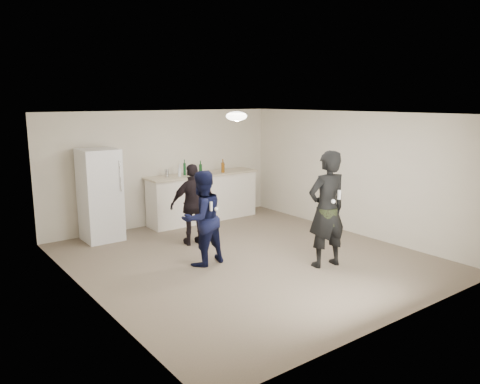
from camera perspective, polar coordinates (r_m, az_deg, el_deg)
floor at (r=8.27m, az=0.84°, el=-8.06°), size 6.00×6.00×0.00m
ceiling at (r=7.81m, az=0.89°, el=9.53°), size 6.00×6.00×0.00m
wall_back at (r=10.45m, az=-9.24°, el=2.93°), size 6.00×0.00×6.00m
wall_front at (r=5.92m, az=18.92°, el=-3.88°), size 6.00×0.00×6.00m
wall_left at (r=6.67m, az=-18.23°, el=-2.17°), size 0.00×6.00×6.00m
wall_right at (r=9.84m, az=13.67°, el=2.25°), size 0.00×6.00×6.00m
counter at (r=10.68m, az=-4.51°, el=-0.73°), size 2.60×0.56×1.05m
counter_top at (r=10.58m, az=-4.55°, el=2.16°), size 2.68×0.64×0.04m
fridge at (r=9.51m, az=-16.68°, el=-0.36°), size 0.70×0.70×1.80m
fridge_handle at (r=9.20m, az=-14.39°, el=1.92°), size 0.02×0.02×0.60m
ceiling_dome at (r=8.05m, az=-0.43°, el=9.23°), size 0.36×0.36×0.16m
shaker at (r=10.16m, az=-8.93°, el=2.28°), size 0.08×0.08×0.17m
man at (r=7.78m, az=-4.66°, el=-3.21°), size 0.84×0.69×1.59m
woman at (r=7.77m, az=10.54°, el=-2.09°), size 0.77×0.58×1.93m
camo_shorts at (r=7.80m, az=10.51°, el=-2.92°), size 0.34×0.34×0.28m
spectator at (r=8.89m, az=-5.65°, el=-1.53°), size 0.97×0.59×1.55m
remote_man at (r=7.49m, az=-3.55°, el=-1.76°), size 0.04×0.04×0.15m
nunchuk_man at (r=7.59m, az=-2.91°, el=-2.11°), size 0.07×0.07×0.07m
remote_woman at (r=7.55m, az=12.01°, el=-0.33°), size 0.04×0.04×0.15m
nunchuk_woman at (r=7.52m, az=11.30°, el=-1.13°), size 0.07×0.07×0.07m
bottle_cluster at (r=10.52m, az=-4.34°, el=2.82°), size 1.18×0.25×0.27m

